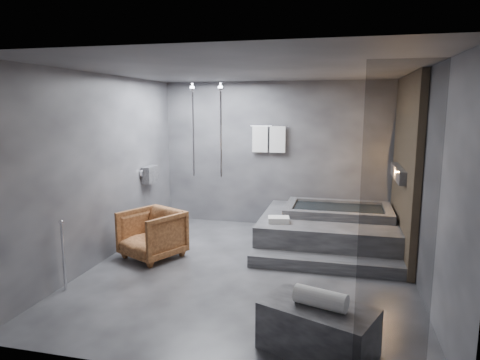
# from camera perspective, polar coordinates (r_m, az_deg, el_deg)

# --- Properties ---
(room) EXTENTS (5.00, 5.04, 2.82)m
(room) POSITION_cam_1_polar(r_m,az_deg,el_deg) (6.03, 5.48, 4.11)
(room) COLOR #2B2B2E
(room) RESTS_ON ground
(tub_deck) EXTENTS (2.20, 2.00, 0.50)m
(tub_deck) POSITION_cam_1_polar(r_m,az_deg,el_deg) (7.44, 11.65, -6.59)
(tub_deck) COLOR #303033
(tub_deck) RESTS_ON ground
(tub_step) EXTENTS (2.20, 0.36, 0.18)m
(tub_step) POSITION_cam_1_polar(r_m,az_deg,el_deg) (6.37, 11.22, -10.91)
(tub_step) COLOR #303033
(tub_step) RESTS_ON ground
(concrete_bench) EXTENTS (1.18, 0.93, 0.47)m
(concrete_bench) POSITION_cam_1_polar(r_m,az_deg,el_deg) (4.36, 10.32, -18.98)
(concrete_bench) COLOR #2E2E30
(concrete_bench) RESTS_ON ground
(driftwood_chair) EXTENTS (1.09, 1.10, 0.75)m
(driftwood_chair) POSITION_cam_1_polar(r_m,az_deg,el_deg) (6.79, -11.65, -7.08)
(driftwood_chair) COLOR #4E2913
(driftwood_chair) RESTS_ON ground
(rolled_towel) EXTENTS (0.53, 0.32, 0.18)m
(rolled_towel) POSITION_cam_1_polar(r_m,az_deg,el_deg) (4.19, 10.68, -15.26)
(rolled_towel) COLOR white
(rolled_towel) RESTS_ON concrete_bench
(deck_towel) EXTENTS (0.37, 0.30, 0.09)m
(deck_towel) POSITION_cam_1_polar(r_m,az_deg,el_deg) (6.86, 5.17, -5.28)
(deck_towel) COLOR silver
(deck_towel) RESTS_ON tub_deck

